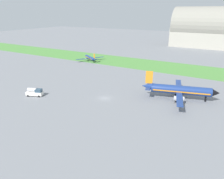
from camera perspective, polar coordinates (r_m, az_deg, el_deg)
name	(u,v)px	position (r m, az deg, el deg)	size (l,w,h in m)	color
ground_plane	(105,98)	(83.47, -1.95, -2.33)	(600.00, 600.00, 0.00)	gray
grass_taxiway_strip	(157,66)	(135.93, 11.79, 6.13)	(360.00, 28.00, 0.08)	#549342
airplane_midfield_jet	(179,90)	(85.22, 17.29, -0.13)	(28.07, 28.39, 10.22)	navy
airplane_taxiing_turboprop	(90,58)	(146.94, -5.76, 8.34)	(15.38, 17.62, 5.97)	navy
fuel_truck_near_gate	(35,92)	(90.56, -19.71, -0.64)	(6.92, 4.72, 3.29)	white
hangar_distant	(207,29)	(221.36, 23.79, 14.36)	(60.54, 31.25, 35.51)	#B2AD9E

